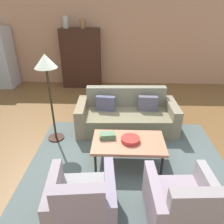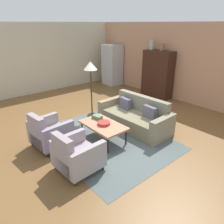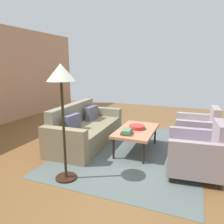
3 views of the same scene
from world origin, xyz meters
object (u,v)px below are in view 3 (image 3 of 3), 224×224
(coffee_table, at_px, (136,131))
(floor_lamp, at_px, (61,84))
(armchair_left, at_px, (199,155))
(armchair_right, at_px, (199,132))
(book_stack, at_px, (127,132))
(fruit_bowl, at_px, (137,127))
(couch, at_px, (84,130))

(coffee_table, relative_size, floor_lamp, 0.70)
(armchair_left, height_order, armchair_right, same)
(armchair_left, bearing_deg, coffee_table, 57.55)
(coffee_table, height_order, book_stack, book_stack)
(fruit_bowl, bearing_deg, armchair_right, -63.75)
(armchair_left, bearing_deg, couch, 70.43)
(armchair_right, height_order, fruit_bowl, armchair_right)
(coffee_table, height_order, armchair_right, armchair_right)
(coffee_table, relative_size, armchair_left, 1.36)
(book_stack, bearing_deg, armchair_right, -52.64)
(coffee_table, xyz_separation_m, book_stack, (-0.36, 0.09, 0.08))
(armchair_left, height_order, fruit_bowl, armchair_left)
(couch, xyz_separation_m, armchair_left, (-0.59, -2.35, 0.06))
(couch, height_order, coffee_table, couch)
(couch, relative_size, floor_lamp, 1.24)
(armchair_right, distance_m, book_stack, 1.59)
(floor_lamp, bearing_deg, book_stack, -29.00)
(floor_lamp, bearing_deg, couch, 18.62)
(book_stack, bearing_deg, fruit_bowl, -13.25)
(armchair_right, bearing_deg, armchair_left, 176.78)
(couch, xyz_separation_m, fruit_bowl, (0.03, -1.19, 0.20))
(floor_lamp, bearing_deg, armchair_left, -65.28)
(coffee_table, bearing_deg, couch, 90.14)
(couch, xyz_separation_m, armchair_right, (0.61, -2.35, 0.06))
(couch, relative_size, fruit_bowl, 6.84)
(armchair_left, xyz_separation_m, armchair_right, (1.20, -0.00, 0.00))
(armchair_left, relative_size, fruit_bowl, 2.83)
(coffee_table, bearing_deg, book_stack, 165.73)
(fruit_bowl, height_order, book_stack, book_stack)
(armchair_right, bearing_deg, book_stack, 124.15)
(coffee_table, distance_m, book_stack, 0.38)
(coffee_table, distance_m, armchair_right, 1.32)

